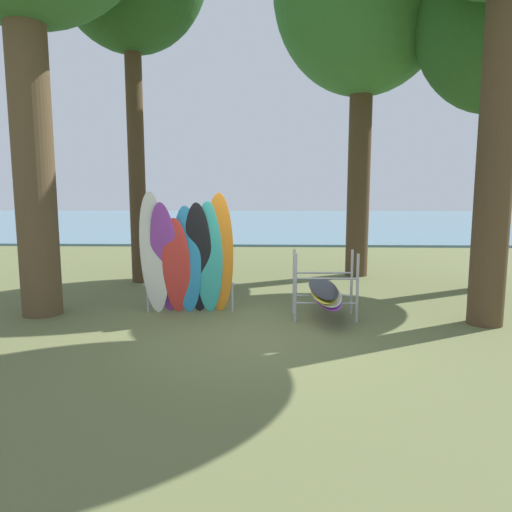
{
  "coord_description": "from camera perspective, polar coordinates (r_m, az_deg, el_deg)",
  "views": [
    {
      "loc": [
        0.27,
        -7.4,
        2.33
      ],
      "look_at": [
        -0.04,
        1.53,
        1.1
      ],
      "focal_mm": 32.7,
      "sensor_mm": 36.0,
      "label": 1
    }
  ],
  "objects": [
    {
      "name": "ground_plane",
      "position": [
        7.76,
        -0.12,
        -9.64
      ],
      "size": [
        80.0,
        80.0,
        0.0
      ],
      "primitive_type": "plane",
      "color": "#60663D"
    },
    {
      "name": "lake_water",
      "position": [
        37.86,
        1.56,
        4.39
      ],
      "size": [
        80.0,
        36.0,
        0.1
      ],
      "primitive_type": "cube",
      "color": "slate",
      "rests_on": "ground"
    },
    {
      "name": "tree_far_left_back",
      "position": [
        12.95,
        27.8,
        24.38
      ],
      "size": [
        3.76,
        3.76,
        8.43
      ],
      "color": "brown",
      "rests_on": "ground"
    },
    {
      "name": "leaning_board_pile",
      "position": [
        8.84,
        -8.41,
        -0.39
      ],
      "size": [
        1.81,
        0.77,
        2.35
      ],
      "color": "white",
      "rests_on": "ground"
    },
    {
      "name": "board_storage_rack",
      "position": [
        8.75,
        8.47,
        -4.34
      ],
      "size": [
        1.15,
        2.13,
        1.25
      ],
      "color": "#9EA0A5",
      "rests_on": "ground"
    }
  ]
}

